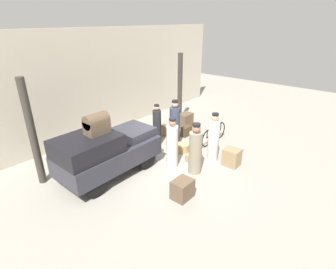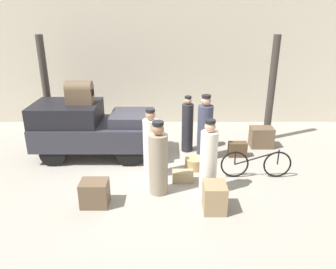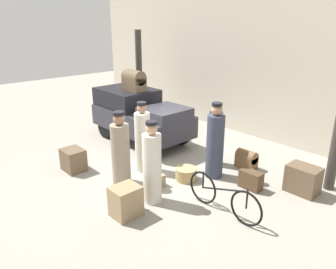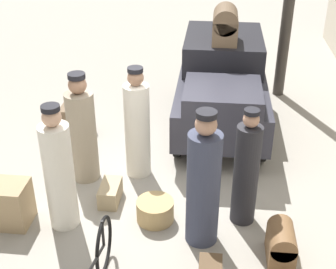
# 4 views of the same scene
# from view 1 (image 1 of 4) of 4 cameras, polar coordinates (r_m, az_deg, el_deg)

# --- Properties ---
(ground_plane) EXTENTS (30.00, 30.00, 0.00)m
(ground_plane) POSITION_cam_1_polar(r_m,az_deg,el_deg) (9.68, 0.14, -5.83)
(ground_plane) COLOR gray
(station_building_facade) EXTENTS (16.00, 0.15, 4.50)m
(station_building_facade) POSITION_cam_1_polar(r_m,az_deg,el_deg) (11.74, -15.51, 10.51)
(station_building_facade) COLOR beige
(station_building_facade) RESTS_ON ground
(canopy_pillar_left) EXTENTS (0.23, 0.23, 3.36)m
(canopy_pillar_left) POSITION_cam_1_polar(r_m,az_deg,el_deg) (8.73, -27.44, 0.16)
(canopy_pillar_left) COLOR #38332D
(canopy_pillar_left) RESTS_ON ground
(canopy_pillar_right) EXTENTS (0.23, 0.23, 3.36)m
(canopy_pillar_right) POSITION_cam_1_polar(r_m,az_deg,el_deg) (12.93, 2.60, 9.93)
(canopy_pillar_right) COLOR #38332D
(canopy_pillar_right) RESTS_ON ground
(truck) EXTENTS (3.38, 1.59, 1.59)m
(truck) POSITION_cam_1_polar(r_m,az_deg,el_deg) (8.70, -13.42, -3.56)
(truck) COLOR black
(truck) RESTS_ON ground
(bicycle) EXTENTS (1.81, 0.04, 0.76)m
(bicycle) POSITION_cam_1_polar(r_m,az_deg,el_deg) (11.15, 9.96, 0.11)
(bicycle) COLOR black
(bicycle) RESTS_ON ground
(wicker_basket) EXTENTS (0.52, 0.52, 0.31)m
(wicker_basket) POSITION_cam_1_polar(r_m,az_deg,el_deg) (10.33, 3.16, -2.88)
(wicker_basket) COLOR tan
(wicker_basket) RESTS_ON ground
(conductor_in_dark_uniform) EXTENTS (0.34, 0.34, 1.71)m
(conductor_in_dark_uniform) POSITION_cam_1_polar(r_m,az_deg,el_deg) (10.67, -2.40, 1.81)
(conductor_in_dark_uniform) COLOR #232328
(conductor_in_dark_uniform) RESTS_ON ground
(porter_lifting_near_truck) EXTENTS (0.40, 0.40, 1.81)m
(porter_lifting_near_truck) POSITION_cam_1_polar(r_m,az_deg,el_deg) (9.58, 9.88, -0.97)
(porter_lifting_near_truck) COLOR silver
(porter_lifting_near_truck) RESTS_ON ground
(porter_with_bicycle) EXTENTS (0.44, 0.44, 1.77)m
(porter_with_bicycle) POSITION_cam_1_polar(r_m,az_deg,el_deg) (8.71, 5.97, -3.57)
(porter_with_bicycle) COLOR gray
(porter_with_bicycle) RESTS_ON ground
(porter_carrying_trunk) EXTENTS (0.39, 0.39, 1.81)m
(porter_carrying_trunk) POSITION_cam_1_polar(r_m,az_deg,el_deg) (8.98, 0.93, -2.33)
(porter_carrying_trunk) COLOR silver
(porter_carrying_trunk) RESTS_ON ground
(porter_standing_middle) EXTENTS (0.43, 0.43, 1.89)m
(porter_standing_middle) POSITION_cam_1_polar(r_m,az_deg,el_deg) (10.63, 1.47, 2.16)
(porter_standing_middle) COLOR #33384C
(porter_standing_middle) RESTS_ON ground
(suitcase_black_upright) EXTENTS (0.60, 0.48, 0.58)m
(suitcase_black_upright) POSITION_cam_1_polar(r_m,az_deg,el_deg) (7.74, 3.14, -11.79)
(suitcase_black_upright) COLOR brown
(suitcase_black_upright) RESTS_ON ground
(trunk_wicker_pale) EXTENTS (0.48, 0.55, 0.63)m
(trunk_wicker_pale) POSITION_cam_1_polar(r_m,az_deg,el_deg) (9.55, 13.69, -4.84)
(trunk_wicker_pale) COLOR #937A56
(trunk_wicker_pale) RESTS_ON ground
(trunk_umber_medium) EXTENTS (0.69, 0.49, 0.63)m
(trunk_umber_medium) POSITION_cam_1_polar(r_m,az_deg,el_deg) (12.71, 3.79, 3.20)
(trunk_umber_medium) COLOR brown
(trunk_umber_medium) RESTS_ON ground
(trunk_barrel_dark) EXTENTS (0.52, 0.33, 0.50)m
(trunk_barrel_dark) POSITION_cam_1_polar(r_m,az_deg,el_deg) (11.66, -1.55, 0.92)
(trunk_barrel_dark) COLOR brown
(trunk_barrel_dark) RESTS_ON ground
(trunk_large_brown) EXTENTS (0.52, 0.28, 0.28)m
(trunk_large_brown) POSITION_cam_1_polar(r_m,az_deg,el_deg) (9.71, 5.25, -4.88)
(trunk_large_brown) COLOR #9E8966
(trunk_large_brown) RESTS_ON ground
(suitcase_small_leather) EXTENTS (0.53, 0.26, 0.43)m
(suitcase_small_leather) POSITION_cam_1_polar(r_m,az_deg,el_deg) (11.69, 4.00, 0.76)
(suitcase_small_leather) COLOR #4C3823
(suitcase_small_leather) RESTS_ON ground
(trunk_on_truck_roof) EXTENTS (0.72, 0.44, 0.65)m
(trunk_on_truck_roof) POSITION_cam_1_polar(r_m,az_deg,el_deg) (8.18, -15.28, 2.32)
(trunk_on_truck_roof) COLOR brown
(trunk_on_truck_roof) RESTS_ON truck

